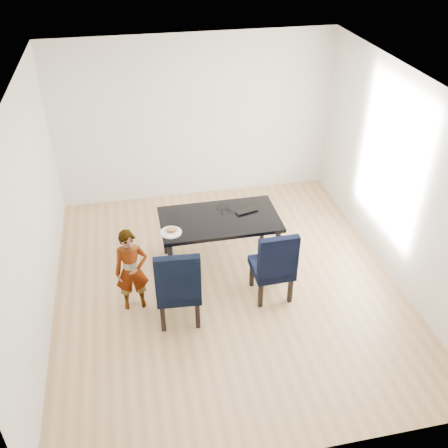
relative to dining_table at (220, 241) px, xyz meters
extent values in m
cube|color=tan|center=(0.00, -0.50, -0.38)|extent=(4.50, 5.00, 0.01)
cube|color=white|center=(0.00, -0.50, 2.33)|extent=(4.50, 5.00, 0.01)
cube|color=white|center=(0.00, 2.00, 0.98)|extent=(4.50, 0.01, 2.70)
cube|color=silver|center=(0.00, -3.00, 0.98)|extent=(4.50, 0.01, 2.70)
cube|color=silver|center=(-2.25, -0.50, 0.98)|extent=(0.01, 5.00, 2.70)
cube|color=silver|center=(2.25, -0.50, 0.98)|extent=(0.01, 5.00, 2.70)
cube|color=black|center=(0.00, 0.00, 0.00)|extent=(1.60, 0.90, 0.75)
cube|color=black|center=(-0.70, -0.96, 0.17)|extent=(0.56, 0.58, 1.08)
cube|color=black|center=(0.52, -0.78, 0.14)|extent=(0.50, 0.52, 1.03)
imported|color=orange|center=(-1.22, -0.65, 0.19)|extent=(0.42, 0.29, 1.13)
cylinder|color=white|center=(-0.68, -0.22, 0.38)|extent=(0.32, 0.32, 0.02)
ellipsoid|color=#AA6C3D|center=(-0.67, -0.22, 0.42)|extent=(0.18, 0.10, 0.07)
imported|color=black|center=(0.39, 0.13, 0.39)|extent=(0.37, 0.28, 0.03)
torus|color=black|center=(0.12, 0.12, 0.38)|extent=(0.20, 0.20, 0.01)
camera|label=1|loc=(-1.08, -5.49, 4.05)|focal=40.00mm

